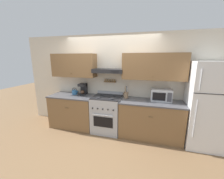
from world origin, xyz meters
TOP-DOWN VIEW (x-y plane):
  - ground_plane at (0.00, 0.00)m, footprint 16.00×16.00m
  - wall_back at (0.05, 0.64)m, footprint 5.20×0.46m
  - counter_left at (-1.00, 0.34)m, footprint 1.27×0.68m
  - counter_right at (1.12, 0.34)m, footprint 1.49×0.68m
  - stove_range at (0.00, 0.34)m, footprint 0.73×0.69m
  - refrigerator at (2.24, 0.31)m, footprint 0.74×0.73m
  - tea_kettle at (-1.01, 0.47)m, footprint 0.20×0.16m
  - coffee_maker at (-0.76, 0.51)m, footprint 0.18×0.25m
  - microwave at (1.33, 0.49)m, footprint 0.48×0.38m
  - utensil_crock at (0.48, 0.47)m, footprint 0.12×0.12m

SIDE VIEW (x-z plane):
  - ground_plane at x=0.00m, z-range 0.00..0.00m
  - counter_right at x=1.12m, z-range 0.00..0.92m
  - counter_left at x=-1.00m, z-range 0.00..0.92m
  - stove_range at x=0.00m, z-range -0.03..1.00m
  - refrigerator at x=2.24m, z-range 0.00..1.88m
  - tea_kettle at x=-1.01m, z-range 0.90..1.09m
  - utensil_crock at x=0.48m, z-range 0.85..1.16m
  - microwave at x=1.33m, z-range 0.92..1.21m
  - coffee_maker at x=-0.76m, z-range 0.92..1.24m
  - wall_back at x=0.05m, z-range 0.16..2.71m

